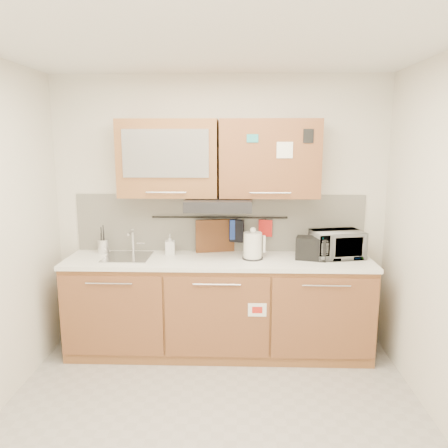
{
  "coord_description": "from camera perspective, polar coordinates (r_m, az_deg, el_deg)",
  "views": [
    {
      "loc": [
        0.17,
        -2.7,
        2.0
      ],
      "look_at": [
        0.06,
        1.05,
        1.27
      ],
      "focal_mm": 35.0,
      "sensor_mm": 36.0,
      "label": 1
    }
  ],
  "objects": [
    {
      "name": "base_cabinet",
      "position": [
        4.21,
        -0.72,
        -11.3
      ],
      "size": [
        2.8,
        0.64,
        0.88
      ],
      "color": "#9C6037",
      "rests_on": "floor"
    },
    {
      "name": "microwave",
      "position": [
        4.18,
        14.53,
        -2.57
      ],
      "size": [
        0.51,
        0.4,
        0.25
      ],
      "primitive_type": "imported",
      "rotation": [
        0.0,
        0.0,
        0.21
      ],
      "color": "#999999",
      "rests_on": "countertop"
    },
    {
      "name": "utensil_rail",
      "position": [
        4.22,
        -0.59,
        0.86
      ],
      "size": [
        1.3,
        0.02,
        0.02
      ],
      "primitive_type": "cylinder",
      "rotation": [
        0.0,
        1.57,
        0.0
      ],
      "color": "black",
      "rests_on": "backsplash"
    },
    {
      "name": "countertop",
      "position": [
        4.04,
        -0.74,
        -4.81
      ],
      "size": [
        2.82,
        0.62,
        0.04
      ],
      "primitive_type": "cube",
      "color": "white",
      "rests_on": "base_cabinet"
    },
    {
      "name": "floor",
      "position": [
        3.36,
        -1.69,
        -25.52
      ],
      "size": [
        3.2,
        3.2,
        0.0
      ],
      "primitive_type": "plane",
      "color": "#9E9993",
      "rests_on": "ground"
    },
    {
      "name": "oven_mitt",
      "position": [
        4.22,
        1.55,
        -0.74
      ],
      "size": [
        0.12,
        0.04,
        0.19
      ],
      "primitive_type": "cube",
      "rotation": [
        0.0,
        0.0,
        0.08
      ],
      "color": "#213D9B",
      "rests_on": "utensil_rail"
    },
    {
      "name": "utensil_crock",
      "position": [
        4.37,
        -15.47,
        -2.79
      ],
      "size": [
        0.13,
        0.13,
        0.27
      ],
      "rotation": [
        0.0,
        0.0,
        0.19
      ],
      "color": "silver",
      "rests_on": "countertop"
    },
    {
      "name": "cutting_board",
      "position": [
        4.26,
        -1.16,
        -2.54
      ],
      "size": [
        0.38,
        0.11,
        0.47
      ],
      "primitive_type": "cube",
      "rotation": [
        0.0,
        0.0,
        0.21
      ],
      "color": "brown",
      "rests_on": "utensil_rail"
    },
    {
      "name": "upper_cabinets",
      "position": [
        4.03,
        -0.76,
        8.56
      ],
      "size": [
        1.82,
        0.37,
        0.7
      ],
      "color": "#9C6037",
      "rests_on": "wall_back"
    },
    {
      "name": "soap_bottle",
      "position": [
        4.19,
        -7.07,
        -2.66
      ],
      "size": [
        0.1,
        0.1,
        0.2
      ],
      "primitive_type": "imported",
      "rotation": [
        0.0,
        0.0,
        0.12
      ],
      "color": "#999999",
      "rests_on": "countertop"
    },
    {
      "name": "ceiling",
      "position": [
        2.77,
        -2.02,
        23.51
      ],
      "size": [
        3.2,
        3.2,
        0.0
      ],
      "primitive_type": "plane",
      "rotation": [
        3.14,
        0.0,
        0.0
      ],
      "color": "white",
      "rests_on": "wall_back"
    },
    {
      "name": "wall_back",
      "position": [
        4.26,
        -0.57,
        1.51
      ],
      "size": [
        3.2,
        0.0,
        3.2
      ],
      "primitive_type": "plane",
      "rotation": [
        1.57,
        0.0,
        0.0
      ],
      "color": "silver",
      "rests_on": "ground"
    },
    {
      "name": "backsplash",
      "position": [
        4.26,
        -0.57,
        0.16
      ],
      "size": [
        2.8,
        0.02,
        0.56
      ],
      "primitive_type": "cube",
      "color": "silver",
      "rests_on": "countertop"
    },
    {
      "name": "sink",
      "position": [
        4.18,
        -12.47,
        -4.21
      ],
      "size": [
        0.42,
        0.4,
        0.26
      ],
      "color": "silver",
      "rests_on": "countertop"
    },
    {
      "name": "dark_pouch",
      "position": [
        4.22,
        1.68,
        -0.91
      ],
      "size": [
        0.14,
        0.08,
        0.22
      ],
      "primitive_type": "cube",
      "rotation": [
        0.0,
        0.0,
        -0.33
      ],
      "color": "black",
      "rests_on": "utensil_rail"
    },
    {
      "name": "range_hood",
      "position": [
        3.99,
        -0.72,
        2.62
      ],
      "size": [
        0.6,
        0.46,
        0.1
      ],
      "primitive_type": "cube",
      "color": "black",
      "rests_on": "upper_cabinets"
    },
    {
      "name": "pot_holder",
      "position": [
        4.23,
        5.43,
        -0.54
      ],
      "size": [
        0.13,
        0.05,
        0.16
      ],
      "primitive_type": "cube",
      "rotation": [
        0.0,
        0.0,
        -0.25
      ],
      "color": "red",
      "rests_on": "utensil_rail"
    },
    {
      "name": "toaster",
      "position": [
        4.07,
        11.34,
        -3.1
      ],
      "size": [
        0.3,
        0.23,
        0.21
      ],
      "rotation": [
        0.0,
        0.0,
        -0.25
      ],
      "color": "black",
      "rests_on": "countertop"
    },
    {
      "name": "kettle",
      "position": [
        4.01,
        3.79,
        -2.91
      ],
      "size": [
        0.22,
        0.2,
        0.3
      ],
      "rotation": [
        0.0,
        0.0,
        0.25
      ],
      "color": "silver",
      "rests_on": "countertop"
    }
  ]
}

